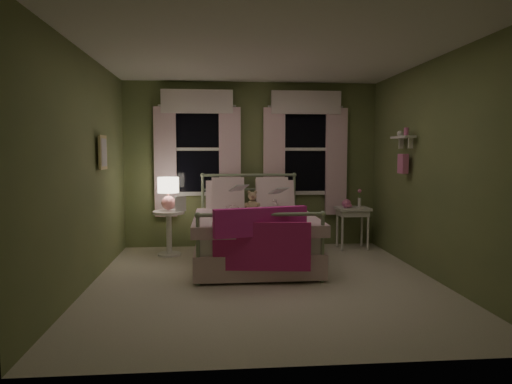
{
  "coord_description": "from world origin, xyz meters",
  "views": [
    {
      "loc": [
        -0.56,
        -5.15,
        1.5
      ],
      "look_at": [
        -0.06,
        0.58,
        1.0
      ],
      "focal_mm": 32.0,
      "sensor_mm": 36.0,
      "label": 1
    }
  ],
  "objects": [
    {
      "name": "room_shell",
      "position": [
        0.0,
        0.0,
        1.3
      ],
      "size": [
        4.2,
        4.2,
        4.2
      ],
      "color": "silver",
      "rests_on": "ground"
    },
    {
      "name": "book_left",
      "position": [
        -0.34,
        1.1,
        0.96
      ],
      "size": [
        0.23,
        0.18,
        0.26
      ],
      "primitive_type": "imported",
      "rotation": [
        1.22,
        0.0,
        0.38
      ],
      "color": "beige",
      "rests_on": "child_left"
    },
    {
      "name": "pink_throw",
      "position": [
        -0.06,
        -0.1,
        0.61
      ],
      "size": [
        1.1,
        0.38,
        0.71
      ],
      "color": "#EE2EA5",
      "rests_on": "bed"
    },
    {
      "name": "nightstand_right",
      "position": [
        1.54,
        1.71,
        0.55
      ],
      "size": [
        0.5,
        0.4,
        0.64
      ],
      "color": "white",
      "rests_on": "ground"
    },
    {
      "name": "framed_picture",
      "position": [
        -1.95,
        0.6,
        1.5
      ],
      "size": [
        0.03,
        0.32,
        0.42
      ],
      "color": "beige",
      "rests_on": "room_shell"
    },
    {
      "name": "wall_shelf",
      "position": [
        1.9,
        0.7,
        1.52
      ],
      "size": [
        0.15,
        0.5,
        0.6
      ],
      "color": "white",
      "rests_on": "room_shell"
    },
    {
      "name": "book_nightstand",
      "position": [
        -1.16,
        1.43,
        0.66
      ],
      "size": [
        0.22,
        0.26,
        0.02
      ],
      "primitive_type": "imported",
      "rotation": [
        0.0,
        0.0,
        0.29
      ],
      "color": "beige",
      "rests_on": "nightstand_left"
    },
    {
      "name": "nightstand_left",
      "position": [
        -1.26,
        1.51,
        0.42
      ],
      "size": [
        0.46,
        0.46,
        0.65
      ],
      "color": "white",
      "rests_on": "ground"
    },
    {
      "name": "book_right",
      "position": [
        0.22,
        1.1,
        0.92
      ],
      "size": [
        0.22,
        0.18,
        0.26
      ],
      "primitive_type": "imported",
      "rotation": [
        1.22,
        0.0,
        0.4
      ],
      "color": "beige",
      "rests_on": "child_right"
    },
    {
      "name": "window_right",
      "position": [
        0.85,
        2.03,
        1.62
      ],
      "size": [
        1.34,
        0.13,
        1.96
      ],
      "color": "black",
      "rests_on": "room_shell"
    },
    {
      "name": "bed",
      "position": [
        -0.06,
        0.93,
        0.38
      ],
      "size": [
        1.58,
        2.04,
        1.18
      ],
      "color": "white",
      "rests_on": "ground"
    },
    {
      "name": "teddy_bear",
      "position": [
        -0.06,
        1.19,
        0.79
      ],
      "size": [
        0.22,
        0.18,
        0.3
      ],
      "color": "tan",
      "rests_on": "bed"
    },
    {
      "name": "pink_toy",
      "position": [
        1.44,
        1.7,
        0.71
      ],
      "size": [
        0.14,
        0.19,
        0.14
      ],
      "color": "pink",
      "rests_on": "nightstand_right"
    },
    {
      "name": "bud_vase",
      "position": [
        1.66,
        1.76,
        0.79
      ],
      "size": [
        0.06,
        0.06,
        0.28
      ],
      "color": "white",
      "rests_on": "nightstand_right"
    },
    {
      "name": "child_right",
      "position": [
        0.22,
        1.35,
        0.92
      ],
      "size": [
        0.4,
        0.36,
        0.69
      ],
      "primitive_type": "imported",
      "rotation": [
        0.0,
        0.0,
        2.81
      ],
      "color": "#F7D1DD",
      "rests_on": "bed"
    },
    {
      "name": "window_left",
      "position": [
        -0.85,
        2.03,
        1.62
      ],
      "size": [
        1.34,
        0.13,
        1.96
      ],
      "color": "black",
      "rests_on": "room_shell"
    },
    {
      "name": "table_lamp",
      "position": [
        -1.26,
        1.51,
        0.95
      ],
      "size": [
        0.31,
        0.31,
        0.47
      ],
      "color": "pink",
      "rests_on": "nightstand_left"
    },
    {
      "name": "child_left",
      "position": [
        -0.34,
        1.35,
        0.97
      ],
      "size": [
        0.31,
        0.22,
        0.81
      ],
      "primitive_type": "imported",
      "rotation": [
        0.0,
        0.0,
        3.24
      ],
      "color": "#F7D1DD",
      "rests_on": "bed"
    }
  ]
}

